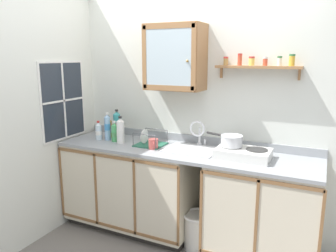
# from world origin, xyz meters

# --- Properties ---
(back_wall) EXTENTS (3.22, 0.07, 2.64)m
(back_wall) POSITION_xyz_m (0.00, 0.67, 1.33)
(back_wall) COLOR silver
(back_wall) RESTS_ON ground
(side_wall_left) EXTENTS (0.05, 3.45, 2.64)m
(side_wall_left) POSITION_xyz_m (-1.33, -0.28, 1.32)
(side_wall_left) COLOR silver
(side_wall_left) RESTS_ON ground
(lower_cabinet_run) EXTENTS (1.42, 0.64, 0.92)m
(lower_cabinet_run) POSITION_xyz_m (-0.59, 0.34, 0.46)
(lower_cabinet_run) COLOR black
(lower_cabinet_run) RESTS_ON ground
(lower_cabinet_run_right) EXTENTS (0.98, 0.64, 0.92)m
(lower_cabinet_run_right) POSITION_xyz_m (0.81, 0.34, 0.46)
(lower_cabinet_run_right) COLOR black
(lower_cabinet_run_right) RESTS_ON ground
(countertop) EXTENTS (2.58, 0.66, 0.03)m
(countertop) POSITION_xyz_m (0.00, 0.33, 0.94)
(countertop) COLOR gray
(countertop) RESTS_ON lower_cabinet_run
(backsplash) EXTENTS (2.58, 0.02, 0.08)m
(backsplash) POSITION_xyz_m (0.00, 0.64, 0.99)
(backsplash) COLOR gray
(backsplash) RESTS_ON countertop
(sink) EXTENTS (0.49, 0.42, 0.37)m
(sink) POSITION_xyz_m (0.09, 0.37, 0.94)
(sink) COLOR silver
(sink) RESTS_ON countertop
(hot_plate_stove) EXTENTS (0.48, 0.31, 0.09)m
(hot_plate_stove) POSITION_xyz_m (0.61, 0.32, 1.00)
(hot_plate_stove) COLOR silver
(hot_plate_stove) RESTS_ON countertop
(saucepan) EXTENTS (0.37, 0.21, 0.10)m
(saucepan) POSITION_xyz_m (0.49, 0.35, 1.10)
(saucepan) COLOR silver
(saucepan) RESTS_ON hot_plate_stove
(bottle_detergent_teal_0) EXTENTS (0.08, 0.08, 0.33)m
(bottle_detergent_teal_0) POSITION_xyz_m (-0.82, 0.42, 1.10)
(bottle_detergent_teal_0) COLOR teal
(bottle_detergent_teal_0) RESTS_ON countertop
(bottle_water_blue_1) EXTENTS (0.07, 0.07, 0.30)m
(bottle_water_blue_1) POSITION_xyz_m (-0.88, 0.34, 1.09)
(bottle_water_blue_1) COLOR #8CB7E0
(bottle_water_blue_1) RESTS_ON countertop
(bottle_opaque_white_2) EXTENTS (0.08, 0.08, 0.29)m
(bottle_opaque_white_2) POSITION_xyz_m (-0.68, 0.28, 1.08)
(bottle_opaque_white_2) COLOR white
(bottle_opaque_white_2) RESTS_ON countertop
(bottle_juice_amber_3) EXTENTS (0.08, 0.08, 0.24)m
(bottle_juice_amber_3) POSITION_xyz_m (-0.95, 0.44, 1.06)
(bottle_juice_amber_3) COLOR gold
(bottle_juice_amber_3) RESTS_ON countertop
(bottle_soda_green_4) EXTENTS (0.07, 0.07, 0.22)m
(bottle_soda_green_4) POSITION_xyz_m (-0.77, 0.32, 1.05)
(bottle_soda_green_4) COLOR #4CB266
(bottle_soda_green_4) RESTS_ON countertop
(bottle_water_clear_5) EXTENTS (0.07, 0.07, 0.21)m
(bottle_water_clear_5) POSITION_xyz_m (-0.97, 0.30, 1.04)
(bottle_water_clear_5) COLOR silver
(bottle_water_clear_5) RESTS_ON countertop
(dish_rack) EXTENTS (0.28, 0.28, 0.16)m
(dish_rack) POSITION_xyz_m (-0.37, 0.35, 0.98)
(dish_rack) COLOR #26664C
(dish_rack) RESTS_ON countertop
(mug) EXTENTS (0.09, 0.13, 0.10)m
(mug) POSITION_xyz_m (-0.26, 0.24, 1.00)
(mug) COLOR #B24C47
(mug) RESTS_ON countertop
(wall_cabinet) EXTENTS (0.58, 0.34, 0.64)m
(wall_cabinet) POSITION_xyz_m (-0.15, 0.49, 1.84)
(wall_cabinet) COLOR #996B42
(spice_shelf) EXTENTS (0.77, 0.14, 0.23)m
(spice_shelf) POSITION_xyz_m (0.65, 0.58, 1.77)
(spice_shelf) COLOR #996B42
(window) EXTENTS (0.03, 0.63, 0.83)m
(window) POSITION_xyz_m (-1.30, 0.14, 1.38)
(window) COLOR #262D38
(trash_bin) EXTENTS (0.30, 0.30, 0.36)m
(trash_bin) POSITION_xyz_m (0.22, 0.24, 0.19)
(trash_bin) COLOR silver
(trash_bin) RESTS_ON ground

